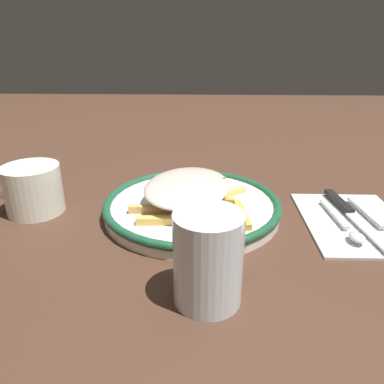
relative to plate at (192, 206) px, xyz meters
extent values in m
plane|color=#442B1F|center=(0.00, 0.00, -0.01)|extent=(2.60, 2.60, 0.00)
cylinder|color=white|center=(0.00, 0.00, 0.00)|extent=(0.30, 0.30, 0.02)
torus|color=#1C5234|center=(0.00, 0.00, 0.01)|extent=(0.30, 0.30, 0.01)
cube|color=gold|center=(0.03, -0.01, 0.01)|extent=(0.06, 0.07, 0.01)
cube|color=#E1C664|center=(-0.05, -0.03, 0.01)|extent=(0.09, 0.06, 0.01)
cube|color=gold|center=(0.02, -0.05, 0.01)|extent=(0.09, 0.03, 0.01)
cube|color=#C18C2C|center=(-0.04, 0.00, 0.01)|extent=(0.07, 0.02, 0.01)
cube|color=gold|center=(0.03, 0.01, 0.01)|extent=(0.05, 0.05, 0.01)
cube|color=#C08741|center=(0.03, 0.01, 0.01)|extent=(0.07, 0.03, 0.01)
cube|color=tan|center=(0.05, 0.04, 0.01)|extent=(0.10, 0.02, 0.01)
cube|color=#F5B651|center=(0.05, 0.08, 0.01)|extent=(0.07, 0.02, 0.01)
cube|color=gold|center=(0.00, 0.00, 0.01)|extent=(0.05, 0.08, 0.01)
cube|color=#CC8541|center=(-0.01, 0.01, 0.01)|extent=(0.06, 0.06, 0.01)
cube|color=gold|center=(-0.01, 0.00, 0.01)|extent=(0.09, 0.04, 0.01)
cube|color=gold|center=(0.03, 0.01, 0.01)|extent=(0.09, 0.01, 0.01)
cube|color=#D78542|center=(0.03, -0.01, 0.01)|extent=(0.01, 0.09, 0.01)
cube|color=gold|center=(0.04, -0.04, 0.01)|extent=(0.08, 0.03, 0.01)
cube|color=gold|center=(-0.08, 0.05, 0.01)|extent=(0.02, 0.09, 0.01)
cube|color=#C08544|center=(0.00, -0.09, 0.01)|extent=(0.08, 0.05, 0.01)
cube|color=#EBBA52|center=(-0.02, -0.08, 0.01)|extent=(0.02, 0.07, 0.01)
cube|color=#D89347|center=(0.04, -0.09, 0.01)|extent=(0.09, 0.06, 0.01)
cube|color=gold|center=(0.00, 0.00, 0.01)|extent=(0.03, 0.08, 0.01)
cube|color=#E8C866|center=(0.02, 0.00, 0.01)|extent=(0.06, 0.01, 0.01)
cube|color=#ECB644|center=(-0.03, 0.03, 0.02)|extent=(0.02, 0.09, 0.01)
cube|color=gold|center=(-0.01, -0.05, 0.01)|extent=(0.02, 0.08, 0.01)
cube|color=#EFBB5B|center=(0.01, 0.03, 0.01)|extent=(0.03, 0.06, 0.01)
cube|color=orange|center=(-0.01, -0.02, 0.02)|extent=(0.04, 0.09, 0.01)
cube|color=tan|center=(0.00, 0.00, 0.01)|extent=(0.06, 0.09, 0.01)
cube|color=gold|center=(-0.02, -0.02, 0.02)|extent=(0.07, 0.08, 0.01)
ellipsoid|color=beige|center=(0.01, 0.00, 0.04)|extent=(0.17, 0.21, 0.02)
cube|color=#205D31|center=(-0.04, 0.04, 0.04)|extent=(0.00, 0.00, 0.00)
cube|color=#2D5B34|center=(-0.05, -0.02, 0.04)|extent=(0.00, 0.00, 0.00)
cube|color=#2B661B|center=(-0.02, 0.02, 0.04)|extent=(0.00, 0.00, 0.00)
cube|color=#3A7322|center=(0.03, 0.00, 0.04)|extent=(0.00, 0.00, 0.00)
cube|color=#3A6C37|center=(-0.01, 0.00, 0.04)|extent=(0.00, 0.00, 0.00)
cube|color=#285F1D|center=(-0.01, 0.00, 0.04)|extent=(0.00, 0.00, 0.00)
cube|color=white|center=(-0.27, 0.03, -0.01)|extent=(0.16, 0.22, 0.01)
cube|color=silver|center=(-0.29, 0.01, 0.00)|extent=(0.02, 0.11, 0.01)
cube|color=black|center=(-0.26, -0.03, 0.00)|extent=(0.02, 0.09, 0.01)
cube|color=silver|center=(-0.27, 0.07, 0.00)|extent=(0.03, 0.12, 0.00)
cube|color=silver|center=(-0.24, 0.01, 0.00)|extent=(0.02, 0.10, 0.00)
ellipsoid|color=silver|center=(-0.24, 0.10, 0.00)|extent=(0.02, 0.03, 0.01)
cylinder|color=silver|center=(-0.02, 0.22, 0.04)|extent=(0.08, 0.08, 0.11)
cylinder|color=white|center=(0.27, 0.00, 0.03)|extent=(0.10, 0.10, 0.08)
torus|color=white|center=(0.32, 0.00, 0.03)|extent=(0.05, 0.01, 0.05)
camera|label=1|loc=(-0.02, 0.57, 0.27)|focal=34.83mm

